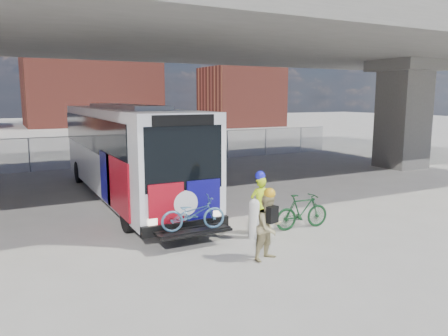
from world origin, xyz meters
TOP-DOWN VIEW (x-y plane):
  - ground at (0.00, 0.00)m, footprint 160.00×160.00m
  - bus at (-2.00, 3.53)m, footprint 2.67×12.98m
  - overpass at (0.00, 4.00)m, footprint 40.00×16.00m
  - chainlink_fence at (0.00, 12.00)m, footprint 30.00×0.06m
  - brick_buildings at (1.23, 48.23)m, footprint 54.00×22.00m
  - smokestack at (14.00, 55.00)m, footprint 2.20×2.20m
  - bollard at (-0.16, -3.11)m, footprint 0.30×0.30m
  - cyclist_hivis at (0.23, -2.79)m, footprint 0.62×0.41m
  - cyclist_tan at (-0.69, -4.70)m, footprint 0.93×0.81m
  - bike_parked at (1.60, -3.02)m, footprint 1.84×0.65m

SIDE VIEW (x-z plane):
  - ground at x=0.00m, z-range 0.00..0.00m
  - bike_parked at x=1.60m, z-range 0.00..1.09m
  - bollard at x=-0.16m, z-range 0.04..1.19m
  - cyclist_tan at x=-0.69m, z-range -0.05..1.75m
  - cyclist_hivis at x=0.23m, z-range -0.03..1.83m
  - chainlink_fence at x=0.00m, z-range -13.58..16.42m
  - bus at x=-2.00m, z-range 0.26..3.95m
  - brick_buildings at x=1.23m, z-range -0.58..11.42m
  - overpass at x=0.00m, z-range 2.57..10.52m
  - smokestack at x=14.00m, z-range 0.00..25.00m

